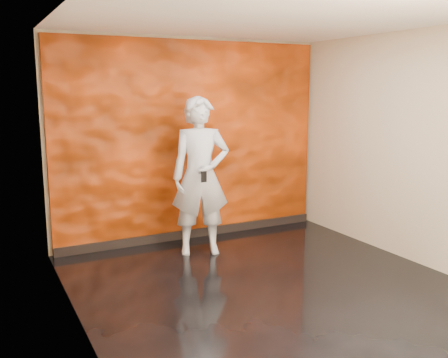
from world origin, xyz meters
TOP-DOWN VIEW (x-y plane):
  - room at (0.00, 0.00)m, footprint 4.02×4.02m
  - feature_wall at (0.00, 1.96)m, footprint 3.90×0.06m
  - baseboard at (0.00, 1.92)m, footprint 3.90×0.04m
  - man at (-0.20, 1.26)m, footprint 0.84×0.68m
  - phone at (-0.29, 0.97)m, footprint 0.07×0.01m

SIDE VIEW (x-z plane):
  - baseboard at x=0.00m, z-range 0.00..0.12m
  - man at x=-0.20m, z-range 0.00..2.01m
  - phone at x=-0.29m, z-range 0.99..1.12m
  - feature_wall at x=0.00m, z-range 0.00..2.75m
  - room at x=0.00m, z-range -0.01..2.81m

